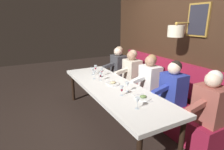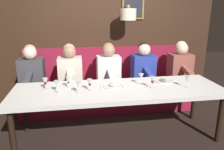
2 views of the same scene
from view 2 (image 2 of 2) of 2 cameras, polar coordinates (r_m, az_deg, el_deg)
The scene contains 19 objects.
ground_plane at distance 3.37m, azimuth 1.66°, elevation -15.35°, with size 12.00×12.00×0.00m, color black.
dining_table at distance 3.07m, azimuth 1.77°, elevation -4.48°, with size 0.90×2.88×0.74m.
banquette_bench at distance 4.05m, azimuth -0.65°, elevation -6.09°, with size 0.52×3.08×0.45m, color maroon.
back_wall_panel at distance 4.34m, azimuth -1.74°, elevation 10.93°, with size 0.59×4.28×2.90m.
diner_nearest at distance 4.25m, azimuth 17.10°, elevation 2.59°, with size 0.60×0.40×0.79m.
diner_near at distance 3.99m, azimuth 8.04°, elevation 2.31°, with size 0.60×0.40×0.79m.
diner_middle at distance 3.86m, azimuth -0.89°, elevation 1.98°, with size 0.60×0.40×0.79m.
diner_far at distance 3.82m, azimuth -10.70°, elevation 1.56°, with size 0.60×0.40×0.79m.
diner_farthest at distance 3.89m, azimuth -19.92°, elevation 1.13°, with size 0.60×0.40×0.79m.
place_setting_0 at distance 3.10m, azimuth -0.06°, elevation -2.82°, with size 0.24×0.31×0.05m.
place_setting_1 at distance 3.39m, azimuth 12.95°, elevation -1.53°, with size 0.24×0.33×0.05m.
wine_glass_0 at distance 3.07m, azimuth 10.34°, elevation -1.30°, with size 0.07×0.07×0.16m.
wine_glass_1 at distance 2.93m, azimuth -5.74°, elevation -1.97°, with size 0.07×0.07×0.16m.
wine_glass_2 at distance 2.85m, azimuth -8.58°, elevation -2.56°, with size 0.07×0.07×0.16m.
wine_glass_3 at distance 3.22m, azimuth 18.75°, elevation -1.05°, with size 0.07×0.07×0.16m.
wine_glass_4 at distance 3.19m, azimuth 7.48°, elevation -0.46°, with size 0.07×0.07×0.16m.
wine_glass_5 at distance 3.08m, azimuth -11.14°, elevation -1.30°, with size 0.07×0.07×0.16m.
wine_glass_6 at distance 3.09m, azimuth -16.76°, elevation -1.63°, with size 0.07×0.07×0.16m.
wine_glass_7 at distance 2.94m, azimuth -13.96°, elevation -2.30°, with size 0.07×0.07×0.16m.
Camera 2 is at (-2.82, 0.55, 1.77)m, focal length 35.62 mm.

